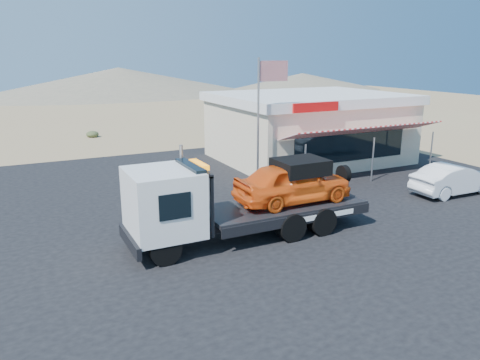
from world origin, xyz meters
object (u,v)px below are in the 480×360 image
at_px(white_sedan, 454,179).
at_px(flagpole, 263,109).
at_px(tow_truck, 244,195).
at_px(jerky_store, 308,126).

height_order(white_sedan, flagpole, flagpole).
height_order(tow_truck, jerky_store, jerky_store).
distance_m(tow_truck, jerky_store, 13.01).
distance_m(tow_truck, white_sedan, 10.84).
xyz_separation_m(white_sedan, jerky_store, (-1.82, 9.00, 1.29)).
distance_m(white_sedan, flagpole, 9.19).
relative_size(jerky_store, flagpole, 1.73).
height_order(tow_truck, white_sedan, tow_truck).
relative_size(tow_truck, white_sedan, 2.03).
bearing_deg(flagpole, tow_truck, -124.77).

